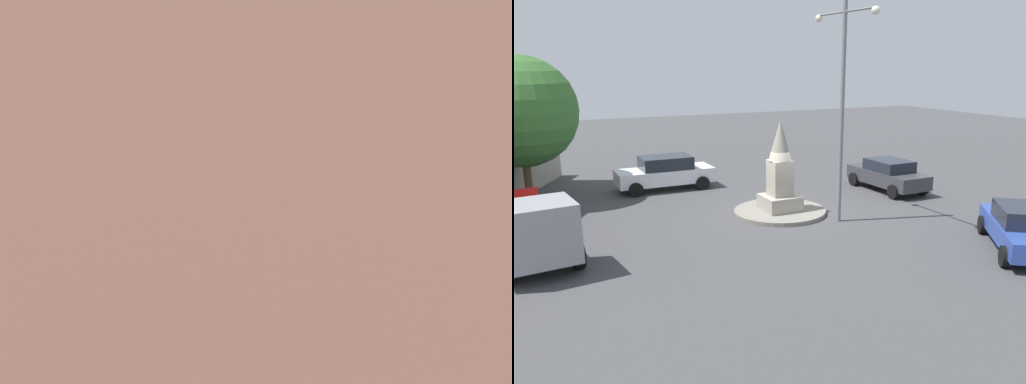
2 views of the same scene
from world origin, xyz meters
The scene contains 9 objects.
ground_plane centered at (0.00, 0.00, 0.00)m, with size 80.00×80.00×0.00m, color #424244.
traffic_island centered at (0.00, 0.00, 0.08)m, with size 3.65×3.65×0.16m, color gray.
monument centered at (0.00, 0.00, 1.68)m, with size 1.40×1.40×3.55m.
streetlamp centered at (1.89, 1.53, 4.83)m, with size 3.70×0.28×7.93m.
car_white_parked_right centered at (-6.08, -2.97, 0.81)m, with size 1.99×4.47×1.57m.
car_dark_grey_passing centered at (-1.26, 6.33, 0.76)m, with size 4.19×1.94×1.46m.
car_blue_far_side centered at (7.16, 4.99, 0.76)m, with size 4.65×4.09×1.48m.
truck_grey_parked_left centered at (1.24, -9.09, 0.98)m, with size 6.09×3.01×2.11m.
tree_near_wall centered at (-6.37, -8.84, 3.86)m, with size 4.65×4.65×6.19m.
Camera 2 is at (17.72, -9.15, 5.84)m, focal length 36.60 mm.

